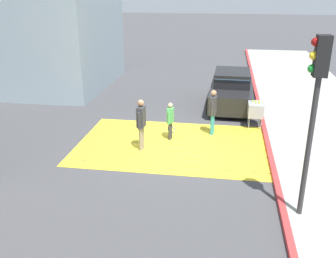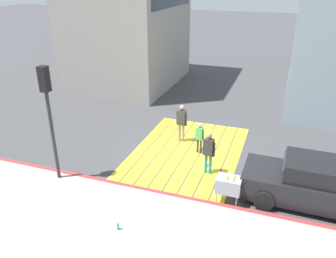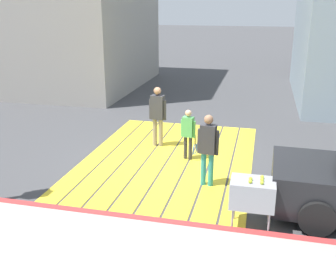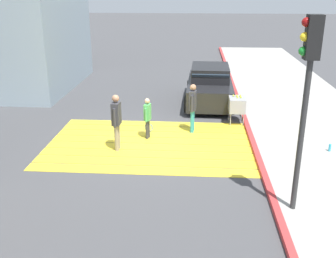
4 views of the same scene
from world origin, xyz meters
name	(u,v)px [view 2 (image 2 of 4)]	position (x,y,z in m)	size (l,w,h in m)	color
ground_plane	(187,152)	(0.00, 0.00, 0.00)	(120.00, 120.00, 0.00)	#424244
crosswalk_stripes	(187,152)	(0.00, 0.00, 0.01)	(6.40, 4.35, 0.01)	yellow
sidewalk_west	(130,239)	(-5.60, 0.00, 0.06)	(4.80, 40.00, 0.12)	#9E9B93
curb_painted	(160,193)	(-3.25, 0.00, 0.07)	(0.16, 40.00, 0.13)	#BC3333
building_far_north	(128,8)	(8.50, 6.57, 4.91)	(8.00, 6.04, 9.82)	gray
car_parked_near_curb	(312,184)	(-2.00, -4.78, 0.73)	(2.05, 4.34, 1.57)	black
traffic_light_corner	(48,102)	(-3.58, 3.79, 3.04)	(0.39, 0.28, 4.24)	#2D2D2D
tennis_ball_cart	(229,185)	(-2.90, -2.26, 0.70)	(0.56, 0.80, 1.02)	#99999E
water_bottle	(118,226)	(-5.40, 0.48, 0.23)	(0.07, 0.07, 0.22)	#33A5BF
pedestrian_adult_lead	(209,150)	(-1.32, -1.21, 0.97)	(0.25, 0.49, 1.67)	teal
pedestrian_adult_trailing	(182,121)	(0.92, 0.54, 1.01)	(0.25, 0.51, 1.73)	gray
pedestrian_child_with_racket	(200,137)	(0.12, -0.50, 0.77)	(0.28, 0.43, 1.35)	#333338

